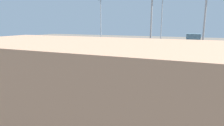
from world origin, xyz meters
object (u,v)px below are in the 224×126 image
Objects in this scene: control_tower at (193,45)px; light_mast_3 at (151,27)px; light_mast_0 at (162,20)px; train_on_track_6 at (139,75)px; train_on_track_1 at (112,56)px; train_on_track_4 at (105,64)px; light_mast_1 at (204,28)px; maintenance_shed at (111,92)px; train_on_track_3 at (128,62)px; train_on_track_0 at (162,58)px; light_mast_2 at (101,20)px.

light_mast_3 is at bearing 79.09° from control_tower.
light_mast_0 reaches higher than light_mast_3.
train_on_track_6 is 1.27× the size of train_on_track_1.
train_on_track_4 is 36.38m from light_mast_1.
light_mast_1 is at bearing -114.29° from maintenance_shed.
train_on_track_3 is 1.32× the size of train_on_track_0.
light_mast_2 is at bearing 0.30° from light_mast_0.
light_mast_3 is (-3.75, 3.94, 13.57)m from train_on_track_6.
control_tower is at bearing -129.61° from train_on_track_0.
light_mast_2 is (28.69, -33.02, 16.10)m from train_on_track_6.
train_on_track_0 is at bearing -86.13° from light_mast_3.
light_mast_1 is at bearing 113.74° from train_on_track_0.
light_mast_3 reaches higher than maintenance_shed.
light_mast_2 reaches higher than train_on_track_6.
light_mast_1 reaches higher than train_on_track_1.
train_on_track_1 is 2.48× the size of light_mast_2.
train_on_track_6 is at bearing 147.43° from train_on_track_4.
train_on_track_4 is 1.83× the size of maintenance_shed.
light_mast_0 is at bearing -124.18° from train_on_track_4.
train_on_track_3 is 26.01m from light_mast_3.
light_mast_2 reaches higher than train_on_track_0.
train_on_track_3 is 1.32× the size of train_on_track_6.
train_on_track_1 is (10.74, -10.00, 0.00)m from train_on_track_3.
light_mast_1 is at bearing 93.43° from control_tower.
light_mast_0 reaches higher than light_mast_1.
train_on_track_3 is 9.93× the size of control_tower.
train_on_track_0 is 3.75× the size of light_mast_3.
light_mast_2 is 70.94m from maintenance_shed.
train_on_track_4 is at bearing 34.62° from train_on_track_3.
light_mast_0 reaches higher than maintenance_shed.
train_on_track_6 is 1.74× the size of maintenance_shed.
train_on_track_1 is at bearing 30.50° from control_tower.
control_tower is (-12.90, -10.76, -10.75)m from light_mast_0.
light_mast_3 is 26.55m from maintenance_shed.
train_on_track_6 is at bearing 89.86° from light_mast_0.
light_mast_0 reaches higher than train_on_track_0.
maintenance_shed is at bearing 93.43° from light_mast_0.
light_mast_3 is (-2.30, 33.94, 13.55)m from train_on_track_0.
train_on_track_3 is 45.90m from maintenance_shed.
train_on_track_1 is 5.92× the size of control_tower.
light_mast_3 is at bearing -89.87° from maintenance_shed.
light_mast_2 is at bearing -49.01° from train_on_track_6.
train_on_track_3 is at bearing -60.72° from train_on_track_6.
maintenance_shed is (-22.96, 54.03, 4.34)m from train_on_track_1.
maintenance_shed is (-19.46, 39.03, 4.94)m from train_on_track_4.
train_on_track_4 is 44.68m from control_tower.
light_mast_0 is 0.98× the size of light_mast_2.
train_on_track_3 is 4.25× the size of light_mast_0.
light_mast_3 is at bearing 131.28° from light_mast_2.
maintenance_shed is at bearing 105.51° from train_on_track_3.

